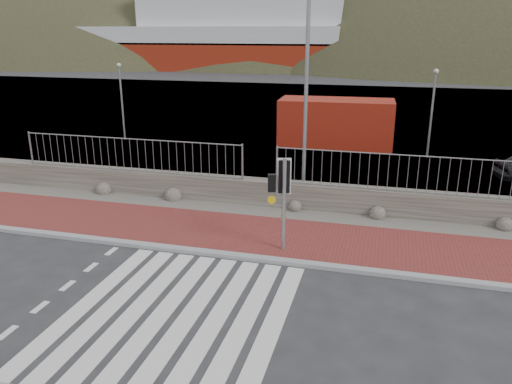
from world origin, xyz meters
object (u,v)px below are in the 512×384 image
(ferry, at_px, (204,33))
(traffic_signal_far, at_px, (283,185))
(shipping_container, at_px, (336,123))
(streetlight, at_px, (310,79))

(ferry, height_order, traffic_signal_far, ferry)
(ferry, distance_m, shipping_container, 57.08)
(streetlight, bearing_deg, shipping_container, 111.62)
(traffic_signal_far, relative_size, shipping_container, 0.45)
(ferry, bearing_deg, streetlight, -66.42)
(ferry, height_order, streetlight, ferry)
(ferry, height_order, shipping_container, ferry)
(traffic_signal_far, xyz_separation_m, shipping_container, (-0.07, 13.61, -0.71))
(ferry, xyz_separation_m, shipping_container, (26.11, -50.59, -4.16))
(traffic_signal_far, relative_size, streetlight, 0.35)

